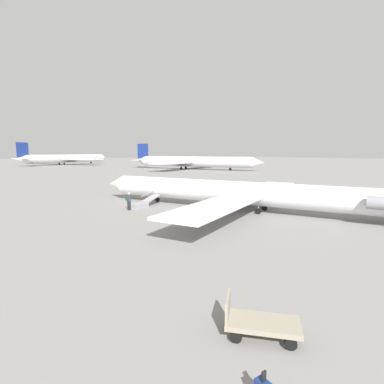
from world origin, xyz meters
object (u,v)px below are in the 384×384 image
object	(u,v)px
airplane_far_center	(67,158)
passenger	(129,200)
airplane_far_right	(192,161)
luggage_cart	(258,322)
boarding_stairs	(142,204)
airplane_main	(242,193)

from	to	relation	value
airplane_far_center	passenger	size ratio (longest dim) A/B	27.73
airplane_far_right	luggage_cart	world-z (taller)	airplane_far_right
airplane_far_right	luggage_cart	xyz separation A→B (m)	(-75.63, 53.44, -2.18)
passenger	airplane_far_center	bearing A→B (deg)	54.82
airplane_far_center	boarding_stairs	distance (m)	124.22
airplane_far_center	luggage_cart	bearing A→B (deg)	-130.50
airplane_main	passenger	distance (m)	10.98
airplane_far_right	luggage_cart	bearing A→B (deg)	-59.31
boarding_stairs	passenger	world-z (taller)	passenger
boarding_stairs	passenger	distance (m)	1.87
airplane_main	luggage_cart	bearing A→B (deg)	111.91
airplane_main	airplane_far_center	xyz separation A→B (m)	(129.10, -16.45, 1.16)
airplane_main	luggage_cart	xyz separation A→B (m)	(-14.45, 14.22, -1.26)
airplane_far_center	airplane_far_right	bearing A→B (deg)	-99.91
airplane_main	passenger	world-z (taller)	airplane_main
airplane_main	airplane_far_right	world-z (taller)	airplane_far_right
passenger	boarding_stairs	bearing A→B (deg)	-4.63
airplane_far_right	boarding_stairs	size ratio (longest dim) A/B	11.18
luggage_cart	boarding_stairs	bearing A→B (deg)	-59.36
airplane_far_center	luggage_cart	world-z (taller)	airplane_far_center
passenger	airplane_main	bearing A→B (deg)	-60.48
boarding_stairs	airplane_far_right	bearing A→B (deg)	25.84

